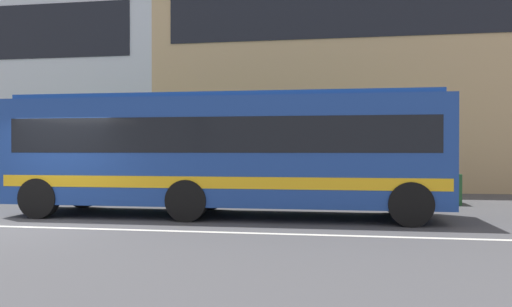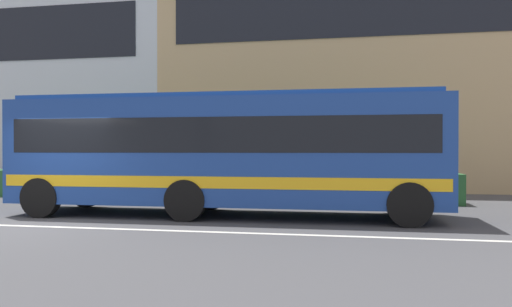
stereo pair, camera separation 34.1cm
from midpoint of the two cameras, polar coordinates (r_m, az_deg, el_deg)
name	(u,v)px [view 1 (the left image)]	position (r m, az deg, el deg)	size (l,w,h in m)	color
ground_plane	(32,227)	(12.04, -25.39, -7.77)	(160.00, 160.00, 0.00)	#454649
lane_centre_line	(32,227)	(12.04, -25.39, -7.75)	(60.00, 0.16, 0.01)	silver
hedge_row_far	(156,185)	(17.36, -12.13, -3.61)	(19.89, 1.10, 0.96)	#2B6131
apartment_block_right	(396,53)	(25.33, 15.62, 11.20)	(21.36, 9.76, 12.86)	tan
transit_bus	(224,150)	(12.66, -4.49, 0.45)	(10.99, 2.63, 3.10)	navy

